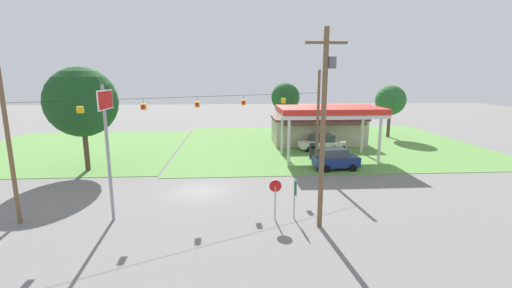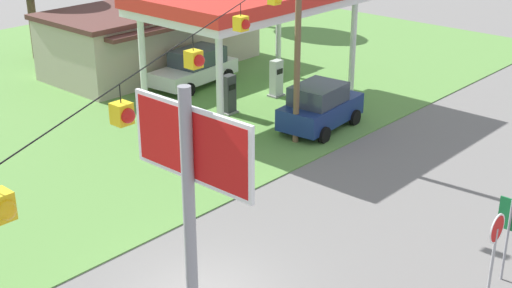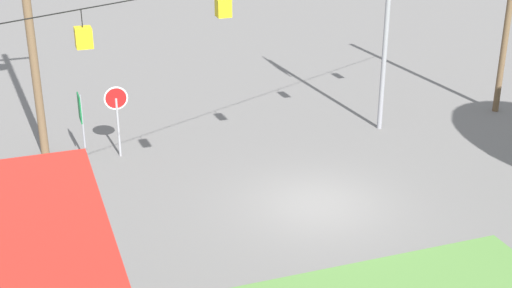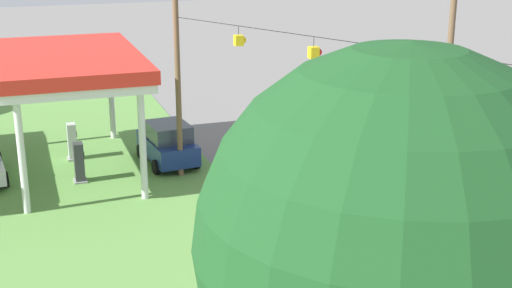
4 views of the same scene
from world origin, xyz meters
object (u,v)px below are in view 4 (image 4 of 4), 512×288
Objects in this scene: fuel_pump_far at (72,143)px; stop_sign_roadside at (453,146)px; gas_station_canopy at (68,64)px; fuel_pump_near at (79,164)px; tree_west_verge at (397,246)px; car_at_pumps_front at (168,143)px; utility_pole_main at (451,34)px; route_sign at (434,141)px.

fuel_pump_far is 17.29m from stop_sign_roadside.
gas_station_canopy is 5.78× the size of fuel_pump_near.
stop_sign_roadside reaches higher than fuel_pump_near.
stop_sign_roadside is (-5.66, -14.81, 0.97)m from fuel_pump_near.
tree_west_verge reaches higher than gas_station_canopy.
utility_pole_main is (-4.37, -11.78, 5.08)m from car_at_pumps_front.
route_sign is (-7.66, -14.67, 0.86)m from fuel_pump_far.
utility_pole_main reaches higher than fuel_pump_far.
car_at_pumps_front is at bearing 61.90° from route_sign.
tree_west_verge is (-22.50, 1.22, 5.19)m from car_at_pumps_front.
stop_sign_roadside is (-7.27, -14.81, -3.05)m from gas_station_canopy.
car_at_pumps_front is at bearing 69.64° from utility_pole_main.
gas_station_canopy is at bearing 67.55° from route_sign.
gas_station_canopy is 5.67m from car_at_pumps_front.
gas_station_canopy is 4.33m from fuel_pump_near.
fuel_pump_far is at bearing 0.00° from fuel_pump_near.
fuel_pump_far is at bearing 62.42° from route_sign.
car_at_pumps_front is (1.17, -4.12, 0.16)m from fuel_pump_near.
route_sign is 0.22× the size of utility_pole_main.
car_at_pumps_front is at bearing -116.24° from fuel_pump_far.
gas_station_canopy is at bearing 78.42° from car_at_pumps_front.
car_at_pumps_front is 0.38× the size of utility_pole_main.
car_at_pumps_front is 0.45× the size of tree_west_verge.
fuel_pump_near is at bearing 100.24° from car_at_pumps_front.
tree_west_verge reaches higher than route_sign.
fuel_pump_far is (1.60, -0.00, -4.02)m from gas_station_canopy.
utility_pole_main is at bearing -101.38° from fuel_pump_near.
stop_sign_roadside reaches higher than route_sign.
tree_west_verge is (-22.93, -2.91, 1.33)m from gas_station_canopy.
gas_station_canopy is 16.66m from utility_pole_main.
car_at_pumps_front is at bearing -3.09° from tree_west_verge.
tree_west_verge is (-15.66, 11.90, 4.38)m from stop_sign_roadside.
fuel_pump_near is 1.00× the size of fuel_pump_far.
fuel_pump_near is at bearing 73.08° from route_sign.
gas_station_canopy is at bearing 7.23° from tree_west_verge.
utility_pole_main is (-4.80, -15.91, 1.21)m from gas_station_canopy.
car_at_pumps_front reaches higher than fuel_pump_far.
tree_west_verge is (-16.87, 11.76, 4.48)m from route_sign.
stop_sign_roadside reaches higher than fuel_pump_far.
gas_station_canopy reaches higher than fuel_pump_far.
stop_sign_roadside is 5.05m from utility_pole_main.
route_sign is 0.26× the size of tree_west_verge.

